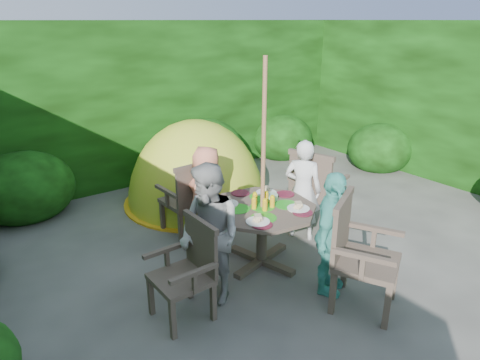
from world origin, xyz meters
TOP-DOWN VIEW (x-y plane):
  - ground at (0.00, 0.00)m, footprint 60.00×60.00m
  - hedge_enclosure at (0.00, 1.33)m, footprint 9.00×9.00m
  - patio_table at (-0.38, 0.50)m, footprint 1.41×1.41m
  - parasol_pole at (-0.39, 0.49)m, footprint 0.05×0.05m
  - garden_chair_right at (0.67, 0.77)m, footprint 0.70×0.74m
  - garden_chair_left at (-1.45, 0.20)m, footprint 0.48×0.53m
  - garden_chair_back at (-0.68, 1.56)m, footprint 0.58×0.53m
  - garden_chair_front at (-0.13, -0.57)m, footprint 0.79×0.76m
  - child_right at (0.39, 0.70)m, footprint 0.49×0.54m
  - child_left at (-1.16, 0.29)m, footprint 0.57×0.70m
  - child_back at (-0.59, 1.27)m, footprint 0.67×0.56m
  - child_front at (-0.18, -0.28)m, footprint 0.77×0.63m
  - dome_tent at (-0.08, 2.39)m, footprint 2.24×2.24m

SIDE VIEW (x-z plane):
  - ground at x=0.00m, z-range 0.00..0.00m
  - dome_tent at x=-0.08m, z-range -1.20..1.20m
  - garden_chair_left at x=-1.45m, z-range 0.03..0.90m
  - garden_chair_back at x=-0.68m, z-range 0.03..0.95m
  - garden_chair_right at x=0.67m, z-range 0.03..1.04m
  - garden_chair_front at x=-0.13m, z-range 0.03..1.05m
  - patio_table at x=-0.38m, z-range 0.16..0.97m
  - child_back at x=-0.59m, z-range 0.00..1.18m
  - child_right at x=0.39m, z-range 0.00..1.23m
  - child_front at x=-0.18m, z-range 0.00..1.23m
  - child_left at x=-1.16m, z-range 0.00..1.34m
  - parasol_pole at x=-0.39m, z-range 0.00..2.20m
  - hedge_enclosure at x=0.00m, z-range 0.00..2.50m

